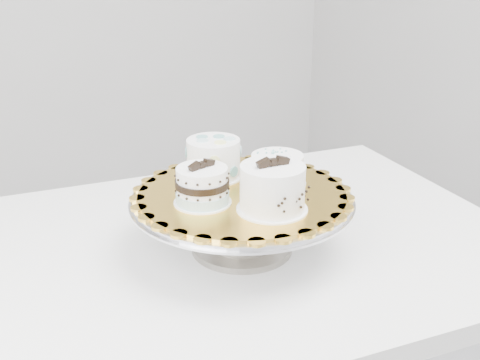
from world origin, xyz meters
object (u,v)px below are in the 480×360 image
cake_board (242,194)px  cake_banded (202,187)px  cake_swirl (272,189)px  cake_ribbon (278,170)px  cake_stand (242,212)px  table (214,279)px  cake_dots (213,158)px

cake_board → cake_banded: bearing=-178.1°
cake_board → cake_swirl: cake_swirl is taller
cake_swirl → cake_ribbon: bearing=57.7°
cake_stand → cake_banded: 0.11m
cake_board → cake_banded: size_ratio=3.67×
table → cake_board: size_ratio=3.46×
cake_stand → cake_ribbon: size_ratio=3.59×
cake_board → cake_dots: size_ratio=3.05×
cake_dots → cake_stand: bearing=-85.0°
table → cake_stand: bearing=-43.9°
cake_banded → cake_dots: size_ratio=0.83×
cake_banded → cake_stand: bearing=-8.0°
cake_stand → cake_ribbon: 0.10m
cake_swirl → cake_banded: cake_swirl is taller
cake_stand → cake_banded: cake_banded is taller
table → cake_swirl: (0.04, -0.14, 0.23)m
table → cake_banded: size_ratio=12.68×
table → cake_swirl: 0.27m
cake_board → cake_swirl: size_ratio=3.06×
cake_ribbon → cake_stand: bearing=-177.6°
cake_stand → table: bearing=126.0°
cake_swirl → cake_ribbon: size_ratio=1.08×
cake_dots → cake_ribbon: size_ratio=1.09×
cake_board → cake_dots: bearing=92.3°
cake_banded → cake_ribbon: 0.16m
cake_stand → cake_dots: 0.12m
cake_swirl → cake_banded: 0.12m
table → cake_dots: cake_dots is taller
cake_dots → cake_ribbon: cake_dots is taller
cake_swirl → cake_banded: size_ratio=1.20×
table → cake_banded: 0.24m
table → cake_ribbon: size_ratio=11.45×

